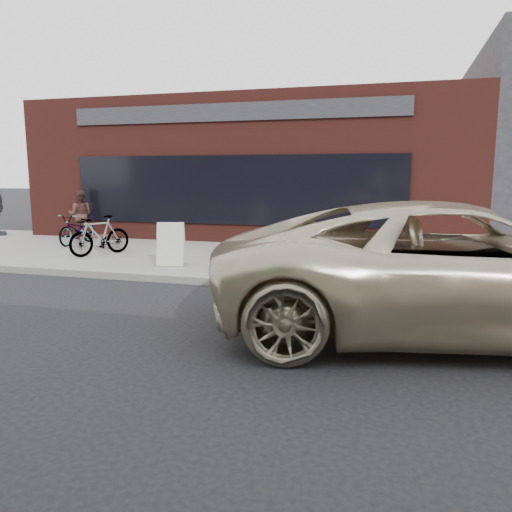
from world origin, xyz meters
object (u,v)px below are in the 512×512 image
Objects in this scene: motorcycle at (291,276)px; sandwich_sign at (171,244)px; bicycle_front at (77,229)px; bicycle_rear at (100,235)px; minivan at (456,269)px; cafe_patron_left at (80,214)px; cafe_table at (103,236)px.

sandwich_sign is (-3.23, 2.36, 0.08)m from motorcycle.
sandwich_sign reaches higher than bicycle_front.
motorcycle is 6.36m from bicycle_rear.
bicycle_front is at bearing 134.12° from sandwich_sign.
minivan reaches higher than cafe_patron_left.
bicycle_front is 1.09× the size of cafe_patron_left.
motorcycle is 2.07× the size of sandwich_sign.
minivan is 6.37m from sandwich_sign.
sandwich_sign is at bearing -31.83° from cafe_table.
bicycle_front is 2.68× the size of cafe_table.
cafe_table is at bearing 116.20° from cafe_patron_left.
sandwich_sign is at bearing 121.97° from cafe_patron_left.
cafe_patron_left is (-7.93, 5.77, 0.37)m from motorcycle.
cafe_patron_left is at bearing 159.85° from bicycle_rear.
bicycle_rear is 2.65× the size of cafe_table.
minivan reaches higher than bicycle_front.
bicycle_front is 4.68m from sandwich_sign.
bicycle_front is (-9.67, 5.33, -0.31)m from minivan.
motorcycle reaches higher than sandwich_sign.
sandwich_sign is (2.31, -0.77, -0.02)m from bicycle_rear.
bicycle_rear is 3.57m from cafe_patron_left.
sandwich_sign is 3.40m from cafe_table.
motorcycle reaches higher than bicycle_front.
motorcycle is at bearing -34.12° from bicycle_front.
cafe_patron_left is at bearing 132.32° from motorcycle.
minivan is 11.05m from bicycle_front.
cafe_patron_left reaches higher than sandwich_sign.
minivan is at bearing -26.71° from motorcycle.
minivan is 9.77m from cafe_table.
cafe_patron_left is (-2.39, 2.64, 0.27)m from bicycle_rear.
bicycle_rear is 1.72× the size of sandwich_sign.
bicycle_rear is (-5.54, 3.13, 0.10)m from motorcycle.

